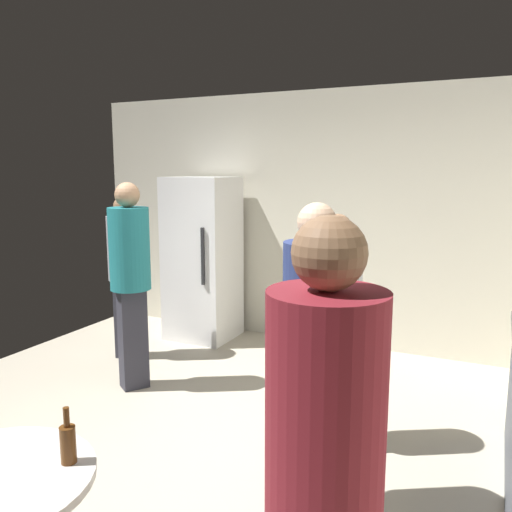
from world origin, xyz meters
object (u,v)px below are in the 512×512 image
Objects in this scene: person_in_teal_shirt at (130,270)px; person_in_white_shirt at (335,315)px; refrigerator at (203,258)px; person_in_maroon_shirt at (324,469)px; beer_bottle_brown at (68,443)px; person_in_navy_shirt at (315,338)px; person_in_gray_shirt at (126,265)px.

person_in_teal_shirt is 1.87m from person_in_white_shirt.
person_in_maroon_shirt is at bearing -54.44° from refrigerator.
refrigerator is 4.42m from person_in_maroon_shirt.
beer_bottle_brown is 1.28m from person_in_navy_shirt.
person_in_white_shirt is at bearing -39.68° from refrigerator.
person_in_maroon_shirt reaches higher than person_in_navy_shirt.
person_in_navy_shirt is (2.14, -2.42, 0.10)m from refrigerator.
beer_bottle_brown is at bearing -42.42° from person_in_maroon_shirt.
person_in_maroon_shirt is (2.39, -2.13, -0.01)m from person_in_teal_shirt.
person_in_maroon_shirt is (1.07, -0.08, 0.21)m from beer_bottle_brown.
person_in_gray_shirt is at bearing 166.45° from person_in_teal_shirt.
person_in_gray_shirt is 3.99m from person_in_maroon_shirt.
person_in_gray_shirt is at bearing -100.18° from person_in_navy_shirt.
refrigerator is 2.64m from person_in_white_shirt.
refrigerator is 3.23m from person_in_navy_shirt.
person_in_teal_shirt is at bearing 122.91° from beer_bottle_brown.
person_in_teal_shirt is at bearing -94.47° from person_in_navy_shirt.
person_in_maroon_shirt is (0.54, -1.91, 0.10)m from person_in_white_shirt.
person_in_maroon_shirt reaches higher than person_in_gray_shirt.
refrigerator is 3.82m from beer_bottle_brown.
person_in_white_shirt is (-0.11, 0.73, -0.07)m from person_in_navy_shirt.
beer_bottle_brown is 1.91m from person_in_white_shirt.
refrigerator is at bearing 113.15° from beer_bottle_brown.
person_in_teal_shirt is (0.18, -1.47, 0.14)m from refrigerator.
refrigerator reaches higher than person_in_gray_shirt.
refrigerator reaches higher than person_in_maroon_shirt.
person_in_gray_shirt reaches higher than person_in_white_shirt.
person_in_teal_shirt is 1.01× the size of person_in_maroon_shirt.
refrigerator is at bearing -80.28° from person_in_white_shirt.
person_in_teal_shirt is (-1.33, 2.05, 0.23)m from beer_bottle_brown.
refrigerator reaches higher than person_in_white_shirt.
person_in_gray_shirt is at bearing -59.19° from person_in_white_shirt.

